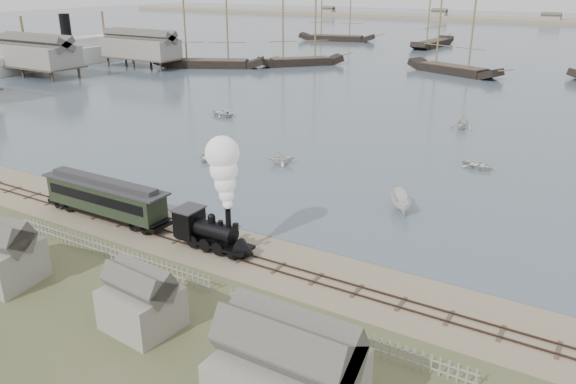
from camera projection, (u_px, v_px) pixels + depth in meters
The scene contains 24 objects.
ground at pixel (237, 241), 43.23m from camera, with size 600.00×600.00×0.00m, color tan.
harbor_water at pixel (549, 41), 179.35m from camera, with size 600.00×336.00×0.06m, color #485A67.
rail_track at pixel (221, 251), 41.62m from camera, with size 120.00×1.80×0.16m.
picket_fence_west at pixel (108, 257), 40.75m from camera, with size 19.00×0.10×1.20m, color gray, non-canonical shape.
picket_fence_east at pixel (340, 343), 31.22m from camera, with size 15.00×0.10×1.20m, color gray, non-canonical shape.
shed_left at pixel (2, 281), 37.63m from camera, with size 5.00×4.00×4.10m, color gray, non-canonical shape.
shed_mid at pixel (144, 327), 32.66m from camera, with size 4.00×3.50×3.60m, color gray, non-canonical shape.
western_wharf at pixel (42, 59), 110.32m from camera, with size 36.00×56.00×8.00m, color gray, non-canonical shape.
far_spit at pixel (575, 24), 243.43m from camera, with size 500.00×20.00×1.80m, color tan.
locomotive at pixel (220, 203), 40.18m from camera, with size 6.77×2.53×8.44m.
passenger_coach at pixel (105, 197), 46.68m from camera, with size 12.61×2.43×3.06m.
beached_dinghy at pixel (107, 202), 49.63m from camera, with size 4.34×3.10×0.90m, color silver.
steamship at pixel (67, 39), 129.41m from camera, with size 51.65×8.61×11.30m, color silver, non-canonical shape.
rowboat_0 at pixel (209, 156), 62.41m from camera, with size 3.55×2.53×0.73m, color silver.
rowboat_1 at pixel (281, 157), 60.64m from camera, with size 2.88×2.49×1.52m, color silver.
rowboat_2 at pixel (400, 201), 48.72m from camera, with size 3.94×1.48×1.52m, color silver.
rowboat_3 at pixel (478, 165), 59.50m from camera, with size 3.38×2.42×0.70m, color silver.
rowboat_6 at pixel (222, 113), 82.21m from camera, with size 4.26×3.04×0.88m, color silver.
rowboat_7 at pixel (463, 122), 74.94m from camera, with size 3.43×2.96×1.81m, color silver.
schooner_0 at pixel (208, 21), 122.96m from camera, with size 24.57×5.67×20.00m, color black, non-canonical shape.
schooner_1 at pixel (301, 20), 125.69m from camera, with size 19.91×4.60×20.00m, color black, non-canonical shape.
schooner_2 at pixel (458, 24), 114.54m from camera, with size 21.65×5.00×20.00m, color black, non-canonical shape.
schooner_6 at pixel (337, 8), 175.83m from camera, with size 24.02×5.54×20.00m, color black, non-canonical shape.
schooner_7 at pixel (436, 11), 160.82m from camera, with size 23.31×5.38×20.00m, color black, non-canonical shape.
Camera 1 is at (23.45, -31.43, 19.02)m, focal length 35.00 mm.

